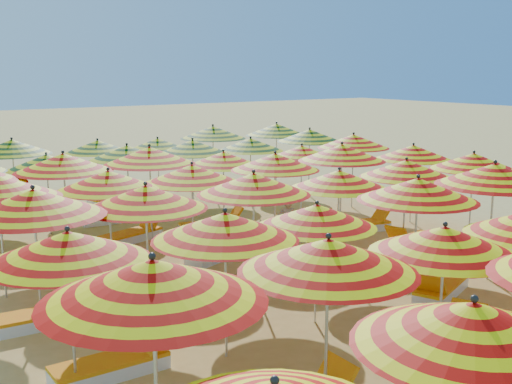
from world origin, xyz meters
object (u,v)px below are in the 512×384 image
Objects in this scene: umbrella_7 at (328,256)px; lounger_5 at (453,348)px; umbrella_38 at (127,152)px; umbrella_18 at (34,203)px; lounger_8 at (440,289)px; umbrella_34 at (302,152)px; umbrella_6 at (153,281)px; umbrella_21 at (339,179)px; lounger_16 at (109,218)px; umbrella_1 at (473,325)px; umbrella_14 at (317,216)px; umbrella_16 at (494,175)px; umbrella_22 at (406,169)px; umbrella_45 at (158,144)px; lounger_10 at (412,242)px; umbrella_28 at (342,153)px; umbrella_15 at (418,190)px; umbrella_23 at (474,161)px; umbrella_44 at (98,146)px; umbrella_31 at (63,163)px; umbrella_43 at (12,147)px; lounger_19 at (222,186)px; umbrella_26 at (192,174)px; lounger_17 at (37,210)px; umbrella_37 at (47,162)px; umbrella_39 at (193,147)px; umbrella_12 at (68,247)px; umbrella_25 at (108,180)px; umbrella_46 at (213,132)px; umbrella_27 at (275,162)px; lounger_9 at (3,325)px; lounger_18 at (112,199)px; umbrella_13 at (225,226)px; umbrella_35 at (353,141)px; umbrella_40 at (251,144)px; lounger_11 at (216,253)px; beachgoer_a at (287,224)px; umbrella_19 at (146,197)px; lounger_7 at (113,365)px; umbrella_8 at (444,240)px; umbrella_20 at (254,184)px; umbrella_29 at (413,152)px; umbrella_47 at (277,130)px.

umbrella_7 reaches higher than lounger_5.
umbrella_18 is at bearing -124.03° from umbrella_38.
umbrella_34 is at bearing -127.54° from lounger_8.
umbrella_6 is 8.16m from umbrella_21.
lounger_8 is 1.03× the size of lounger_16.
umbrella_14 is (2.14, 4.82, -0.17)m from umbrella_1.
umbrella_22 is at bearing 90.23° from umbrella_16.
lounger_10 is at bearing -72.59° from umbrella_45.
umbrella_28 is at bearing -89.70° from lounger_10.
umbrella_18 is (-6.50, 2.53, 0.08)m from umbrella_15.
umbrella_23 is 0.92× the size of umbrella_44.
umbrella_43 is at bearing 91.24° from umbrella_31.
umbrella_23 is at bearing 118.99° from lounger_19.
umbrella_26 is 1.29× the size of lounger_17.
umbrella_39 is (4.46, 0.05, 0.10)m from umbrella_37.
umbrella_23 is at bearing 10.34° from umbrella_12.
umbrella_25 is 9.45m from umbrella_46.
lounger_5 is at bearing -61.31° from lounger_17.
lounger_9 is (-7.22, -2.07, -1.96)m from umbrella_27.
lounger_5 is at bearing -144.16° from umbrella_23.
umbrella_6 is at bearing -120.56° from umbrella_39.
umbrella_25 reaches higher than umbrella_44.
lounger_9 is at bearing 47.06° from lounger_18.
lounger_18 is at bearing 57.16° from umbrella_31.
umbrella_35 is at bearing 37.66° from umbrella_13.
umbrella_40 is at bearing 89.79° from umbrella_16.
umbrella_22 is 6.12m from lounger_5.
lounger_11 is (-4.16, -7.11, -2.03)m from umbrella_46.
umbrella_22 reaches higher than umbrella_21.
lounger_9 is (-9.34, -1.93, -2.05)m from umbrella_28.
umbrella_12 is 13.31m from umbrella_35.
umbrella_34 reaches higher than beachgoer_a.
lounger_10 is at bearing 27.15° from umbrella_6.
umbrella_19 is (-4.52, 2.44, -0.04)m from umbrella_15.
lounger_9 is at bearing -120.01° from umbrella_44.
lounger_19 is at bearing 85.66° from umbrella_28.
umbrella_28 is 1.75× the size of lounger_7.
umbrella_37 is at bearing -79.44° from lounger_17.
umbrella_8 is 5.16m from lounger_7.
umbrella_40 is (4.60, 8.91, 0.06)m from umbrella_14.
umbrella_44 is at bearing 88.58° from umbrella_20.
umbrella_22 is 1.25× the size of umbrella_29.
umbrella_23 is 0.95× the size of umbrella_45.
umbrella_34 is at bearing -28.01° from umbrella_38.
lounger_9 is at bearing -143.96° from umbrella_25.
umbrella_38 is 1.05× the size of umbrella_43.
umbrella_31 is 0.87× the size of umbrella_47.
lounger_11 is (-1.97, 2.08, -1.87)m from umbrella_21.
umbrella_18 reaches higher than umbrella_29.
umbrella_31 reaches higher than umbrella_13.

